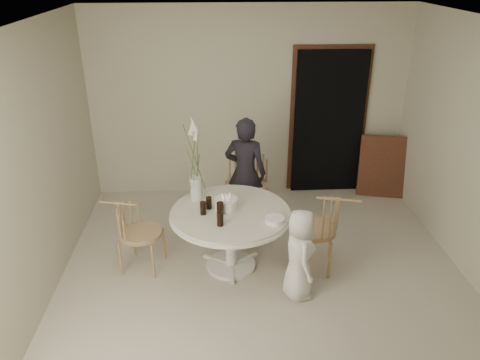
{
  "coord_description": "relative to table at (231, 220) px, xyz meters",
  "views": [
    {
      "loc": [
        -0.5,
        -4.2,
        3.21
      ],
      "look_at": [
        -0.24,
        0.3,
        1.07
      ],
      "focal_mm": 35.0,
      "sensor_mm": 36.0,
      "label": 1
    }
  ],
  "objects": [
    {
      "name": "ground",
      "position": [
        0.35,
        -0.25,
        -0.62
      ],
      "size": [
        4.5,
        4.5,
        0.0
      ],
      "primitive_type": "plane",
      "color": "#BAB49F",
      "rests_on": "ground"
    },
    {
      "name": "room_shell",
      "position": [
        0.35,
        -0.25,
        1.0
      ],
      "size": [
        4.5,
        4.5,
        4.5
      ],
      "color": "silver",
      "rests_on": "ground"
    },
    {
      "name": "doorway",
      "position": [
        1.5,
        1.94,
        0.43
      ],
      "size": [
        1.0,
        0.1,
        2.1
      ],
      "primitive_type": "cube",
      "color": "black",
      "rests_on": "ground"
    },
    {
      "name": "door_trim",
      "position": [
        1.5,
        1.98,
        0.49
      ],
      "size": [
        1.12,
        0.03,
        2.22
      ],
      "primitive_type": "cube",
      "color": "brown",
      "rests_on": "ground"
    },
    {
      "name": "table",
      "position": [
        0.0,
        0.0,
        0.0
      ],
      "size": [
        1.33,
        1.33,
        0.73
      ],
      "color": "white",
      "rests_on": "ground"
    },
    {
      "name": "picture_frame",
      "position": [
        2.3,
        1.7,
        -0.16
      ],
      "size": [
        0.71,
        0.35,
        0.9
      ],
      "primitive_type": "cube",
      "rotation": [
        -0.17,
        0.0,
        -0.22
      ],
      "color": "brown",
      "rests_on": "ground"
    },
    {
      "name": "chair_far",
      "position": [
        0.28,
        1.15,
        0.02
      ],
      "size": [
        0.64,
        0.68,
        0.99
      ],
      "rotation": [
        0.0,
        0.0,
        -0.27
      ],
      "color": "tan",
      "rests_on": "ground"
    },
    {
      "name": "chair_right",
      "position": [
        1.04,
        -0.07,
        -0.03
      ],
      "size": [
        0.61,
        0.58,
        0.9
      ],
      "rotation": [
        0.0,
        0.0,
        -1.82
      ],
      "color": "tan",
      "rests_on": "ground"
    },
    {
      "name": "chair_left",
      "position": [
        -1.11,
        0.09,
        -0.09
      ],
      "size": [
        0.55,
        0.52,
        0.82
      ],
      "rotation": [
        0.0,
        0.0,
        1.34
      ],
      "color": "tan",
      "rests_on": "ground"
    },
    {
      "name": "girl",
      "position": [
        0.23,
        0.97,
        0.12
      ],
      "size": [
        0.61,
        0.49,
        1.47
      ],
      "primitive_type": "imported",
      "rotation": [
        0.0,
        0.0,
        2.85
      ],
      "color": "black",
      "rests_on": "ground"
    },
    {
      "name": "boy",
      "position": [
        0.67,
        -0.54,
        -0.12
      ],
      "size": [
        0.36,
        0.52,
        1.0
      ],
      "primitive_type": "imported",
      "rotation": [
        0.0,
        0.0,
        1.67
      ],
      "color": "white",
      "rests_on": "ground"
    },
    {
      "name": "birthday_cake",
      "position": [
        -0.05,
        0.05,
        0.18
      ],
      "size": [
        0.25,
        0.25,
        0.17
      ],
      "rotation": [
        0.0,
        0.0,
        -0.39
      ],
      "color": "white",
      "rests_on": "table"
    },
    {
      "name": "cola_tumbler_a",
      "position": [
        -0.29,
        -0.06,
        0.19
      ],
      "size": [
        0.09,
        0.09,
        0.14
      ],
      "primitive_type": "cylinder",
      "rotation": [
        0.0,
        0.0,
        0.43
      ],
      "color": "black",
      "rests_on": "table"
    },
    {
      "name": "cola_tumbler_b",
      "position": [
        -0.12,
        -0.3,
        0.19
      ],
      "size": [
        0.08,
        0.08,
        0.15
      ],
      "primitive_type": "cylinder",
      "rotation": [
        0.0,
        0.0,
        0.12
      ],
      "color": "black",
      "rests_on": "table"
    },
    {
      "name": "cola_tumbler_c",
      "position": [
        -0.23,
        0.06,
        0.18
      ],
      "size": [
        0.07,
        0.07,
        0.14
      ],
      "primitive_type": "cylinder",
      "rotation": [
        0.0,
        0.0,
        0.13
      ],
      "color": "black",
      "rests_on": "table"
    },
    {
      "name": "cola_tumbler_d",
      "position": [
        -0.11,
        -0.1,
        0.19
      ],
      "size": [
        0.08,
        0.08,
        0.16
      ],
      "primitive_type": "cylinder",
      "rotation": [
        0.0,
        0.0,
        -0.12
      ],
      "color": "black",
      "rests_on": "table"
    },
    {
      "name": "plate_stack",
      "position": [
        0.45,
        -0.27,
        0.14
      ],
      "size": [
        0.24,
        0.24,
        0.05
      ],
      "primitive_type": "cylinder",
      "rotation": [
        0.0,
        0.0,
        0.19
      ],
      "color": "white",
      "rests_on": "table"
    },
    {
      "name": "flower_vase",
      "position": [
        -0.37,
        0.31,
        0.47
      ],
      "size": [
        0.14,
        0.14,
        1.0
      ],
      "rotation": [
        0.0,
        0.0,
        0.08
      ],
      "color": "silver",
      "rests_on": "table"
    }
  ]
}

